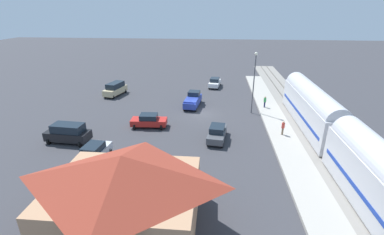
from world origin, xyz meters
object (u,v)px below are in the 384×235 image
at_px(sedan_silver, 94,153).
at_px(pickup_blue, 193,100).
at_px(light_pole_near_platform, 254,76).
at_px(pedestrian_waiting_far, 265,101).
at_px(sedan_white, 215,82).
at_px(station_building, 124,189).
at_px(pedestrian_on_platform, 283,127).
at_px(sedan_red, 149,121).
at_px(suv_tan, 115,89).
at_px(suv_black, 68,133).
at_px(sedan_charcoal, 217,133).

bearing_deg(sedan_silver, pickup_blue, -116.15).
bearing_deg(light_pole_near_platform, sedan_silver, 41.08).
height_order(pedestrian_waiting_far, sedan_white, pedestrian_waiting_far).
height_order(station_building, pickup_blue, station_building).
xyz_separation_m(pedestrian_on_platform, sedan_red, (16.37, -1.41, -0.40)).
relative_size(sedan_red, sedan_white, 0.98).
relative_size(suv_tan, sedan_white, 1.11).
distance_m(pedestrian_waiting_far, pickup_blue, 10.85).
relative_size(sedan_red, light_pole_near_platform, 0.53).
height_order(sedan_red, sedan_silver, same).
distance_m(station_building, sedan_silver, 10.16).
height_order(pedestrian_on_platform, suv_tan, suv_tan).
bearing_deg(suv_black, suv_tan, -86.88).
bearing_deg(pickup_blue, station_building, 84.36).
bearing_deg(suv_black, sedan_silver, 141.55).
xyz_separation_m(suv_black, sedan_silver, (-4.58, 3.63, -0.27)).
height_order(suv_tan, light_pole_near_platform, light_pole_near_platform).
distance_m(pedestrian_on_platform, pedestrian_waiting_far, 9.52).
height_order(pickup_blue, sedan_silver, pickup_blue).
height_order(pickup_blue, suv_tan, suv_tan).
bearing_deg(pickup_blue, sedan_silver, 63.85).
distance_m(suv_black, sedan_red, 9.50).
height_order(suv_black, pickup_blue, suv_black).
height_order(pedestrian_on_platform, sedan_silver, pedestrian_on_platform).
distance_m(sedan_charcoal, sedan_silver, 13.47).
relative_size(pedestrian_on_platform, pickup_blue, 0.31).
distance_m(suv_tan, light_pole_near_platform, 24.02).
bearing_deg(light_pole_near_platform, pickup_blue, -14.06).
xyz_separation_m(suv_black, suv_tan, (0.98, -17.98, 0.00)).
bearing_deg(suv_tan, light_pole_near_platform, 163.55).
bearing_deg(light_pole_near_platform, pedestrian_on_platform, 109.65).
height_order(station_building, sedan_red, station_building).
distance_m(pickup_blue, sedan_white, 11.87).
bearing_deg(sedan_silver, pedestrian_on_platform, -160.04).
distance_m(pedestrian_waiting_far, suv_tan, 25.27).
height_order(sedan_charcoal, pickup_blue, pickup_blue).
xyz_separation_m(pedestrian_on_platform, light_pole_near_platform, (2.75, -7.70, 4.12)).
xyz_separation_m(suv_black, sedan_white, (-16.18, -24.89, -0.27)).
relative_size(sedan_charcoal, sedan_white, 1.00).
bearing_deg(station_building, light_pole_near_platform, -116.02).
xyz_separation_m(sedan_charcoal, pickup_blue, (3.78, -11.35, 0.15)).
relative_size(pedestrian_waiting_far, pickup_blue, 0.31).
relative_size(sedan_silver, suv_tan, 0.89).
bearing_deg(pedestrian_waiting_far, sedan_charcoal, 57.22).
bearing_deg(suv_black, light_pole_near_platform, -152.51).
height_order(pedestrian_on_platform, light_pole_near_platform, light_pole_near_platform).
xyz_separation_m(suv_tan, sedan_white, (-17.16, -6.91, -0.27)).
distance_m(sedan_charcoal, light_pole_near_platform, 11.35).
bearing_deg(suv_tan, sedan_charcoal, 138.20).
distance_m(station_building, sedan_red, 16.94).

